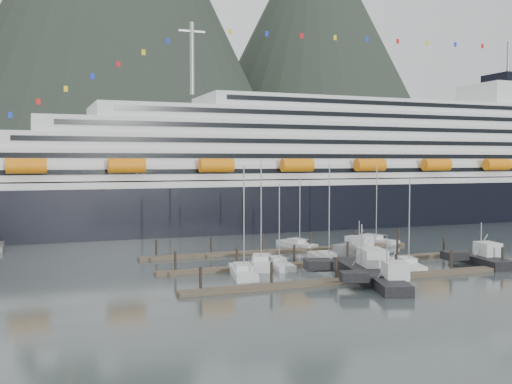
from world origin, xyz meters
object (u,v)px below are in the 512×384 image
sailboat_b (261,263)px  sailboat_h (406,266)px  cruise_ship (349,174)px  sailboat_a (243,273)px  trawler_d (480,259)px  trawler_b (386,281)px  trawler_e (359,249)px  sailboat_c (277,264)px  sailboat_d (326,260)px  sailboat_g (371,241)px  sailboat_f (297,245)px  trawler_c (360,269)px

sailboat_b → sailboat_h: 20.88m
cruise_ship → sailboat_a: size_ratio=13.71×
cruise_ship → trawler_d: 62.78m
trawler_b → trawler_e: 26.79m
sailboat_h → sailboat_c: bearing=80.7°
sailboat_d → sailboat_g: (17.73, 15.87, 0.00)m
sailboat_f → trawler_c: size_ratio=0.82×
sailboat_a → sailboat_g: (33.19, 21.47, -0.02)m
cruise_ship → sailboat_b: 67.24m
cruise_ship → sailboat_h: 65.19m
sailboat_d → sailboat_b: bearing=95.7°
sailboat_c → sailboat_f: 20.06m
sailboat_c → trawler_b: bearing=-156.4°
sailboat_a → trawler_e: sailboat_a is taller
cruise_ship → trawler_b: bearing=-116.3°
sailboat_b → trawler_d: bearing=-85.9°
sailboat_h → sailboat_b: bearing=79.1°
sailboat_b → sailboat_f: (12.77, 15.37, -0.03)m
sailboat_a → sailboat_b: (5.02, 6.11, 0.00)m
cruise_ship → sailboat_d: (-32.64, -50.83, -11.61)m
sailboat_c → sailboat_f: bearing=-29.2°
sailboat_b → cruise_ship: bearing=-18.1°
sailboat_a → trawler_d: 36.18m
sailboat_c → trawler_d: (29.02, -8.77, 0.48)m
sailboat_c → sailboat_d: (8.54, 0.98, 0.02)m
sailboat_c → trawler_e: (17.33, 6.43, 0.40)m
sailboat_a → trawler_e: bearing=-53.6°
sailboat_d → trawler_d: 22.69m
sailboat_g → cruise_ship: bearing=-42.3°
sailboat_d → sailboat_f: sailboat_d is taller
sailboat_h → trawler_c: bearing=121.7°
sailboat_b → sailboat_g: (28.17, 15.37, -0.02)m
sailboat_d → trawler_e: 10.35m
sailboat_g → sailboat_h: bearing=139.9°
trawler_d → sailboat_a: bearing=89.8°
trawler_e → sailboat_g: bearing=-59.6°
sailboat_a → sailboat_f: sailboat_a is taller
sailboat_h → trawler_e: sailboat_h is taller
sailboat_d → sailboat_c: bearing=105.0°
sailboat_d → sailboat_f: (2.34, 15.88, -0.01)m
sailboat_a → sailboat_g: size_ratio=1.02×
sailboat_b → sailboat_f: 19.98m
sailboat_a → trawler_c: (14.53, -5.78, 0.51)m
sailboat_f → sailboat_h: 25.17m
sailboat_a → sailboat_c: (6.91, 4.62, -0.04)m
sailboat_b → sailboat_d: size_ratio=1.04×
cruise_ship → sailboat_f: cruise_ship is taller
trawler_d → trawler_e: trawler_d is taller
sailboat_b → sailboat_a: bearing=163.0°
cruise_ship → sailboat_g: size_ratio=13.99×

